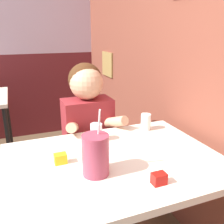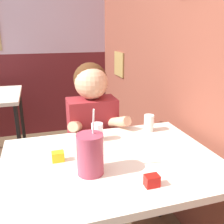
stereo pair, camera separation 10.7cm
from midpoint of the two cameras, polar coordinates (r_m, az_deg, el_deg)
The scene contains 9 objects.
brick_wall_right at distance 2.31m, azimuth 9.77°, elevation 17.09°, with size 0.08×4.69×2.70m.
back_wall at distance 3.45m, azimuth -20.82°, elevation 16.59°, with size 5.32×0.09×2.70m.
main_table at distance 1.32m, azimuth 2.33°, elevation -13.33°, with size 1.08×0.80×0.76m.
person_seated at distance 1.83m, azimuth -2.79°, elevation -5.56°, with size 0.42×0.42×1.18m.
cocktail_pitcher at distance 1.12m, azimuth -2.27°, elevation -9.65°, with size 0.12×0.12×0.31m.
glass_near_pitcher at distance 1.47m, azimuth -1.31°, elevation -4.59°, with size 0.07×0.07×0.10m.
glass_center at distance 1.63m, azimuth 10.31°, elevation -2.51°, with size 0.06×0.06×0.11m.
condiment_ketchup at distance 1.09m, azimuth 11.98°, elevation -15.17°, with size 0.06×0.04×0.05m.
condiment_mustard at distance 1.27m, azimuth -9.87°, elevation -10.02°, with size 0.06×0.04×0.05m.
Camera 2 is at (0.22, -0.74, 1.38)m, focal length 40.00 mm.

